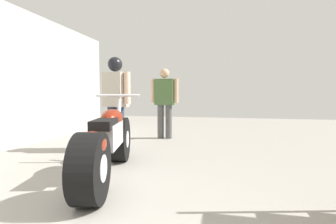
# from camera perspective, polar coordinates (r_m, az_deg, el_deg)

# --- Properties ---
(ground_plane) EXTENTS (15.61, 15.61, 0.00)m
(ground_plane) POSITION_cam_1_polar(r_m,az_deg,el_deg) (4.13, -1.06, -10.65)
(ground_plane) COLOR gray
(garage_partition_left) EXTENTS (0.08, 7.16, 2.78)m
(garage_partition_left) POSITION_cam_1_polar(r_m,az_deg,el_deg) (5.59, -33.47, 6.84)
(garage_partition_left) COLOR #B7B5AD
(garage_partition_left) RESTS_ON ground_plane
(motorcycle_maroon_cruiser) EXTENTS (0.88, 2.25, 1.05)m
(motorcycle_maroon_cruiser) POSITION_cam_1_polar(r_m,az_deg,el_deg) (3.19, -13.76, -7.14)
(motorcycle_maroon_cruiser) COLOR black
(motorcycle_maroon_cruiser) RESTS_ON ground_plane
(mechanic_in_blue) EXTENTS (0.67, 0.24, 1.67)m
(mechanic_in_blue) POSITION_cam_1_polar(r_m,az_deg,el_deg) (5.94, -0.77, 2.98)
(mechanic_in_blue) COLOR #4C4C4C
(mechanic_in_blue) RESTS_ON ground_plane
(mechanic_with_helmet) EXTENTS (0.68, 0.38, 1.74)m
(mechanic_with_helmet) POSITION_cam_1_polar(r_m,az_deg,el_deg) (4.72, -11.99, 3.88)
(mechanic_with_helmet) COLOR #2D3851
(mechanic_with_helmet) RESTS_ON ground_plane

